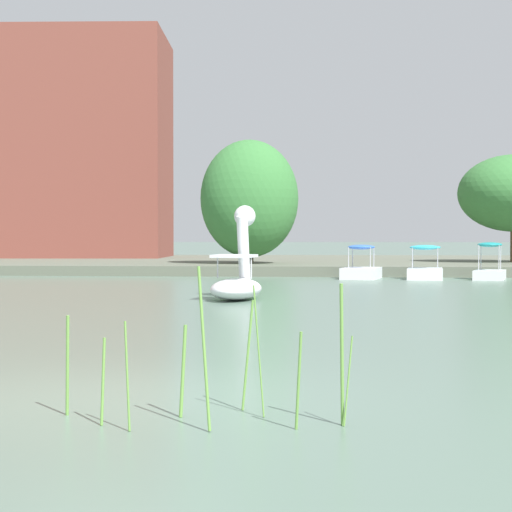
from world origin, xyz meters
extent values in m
plane|color=#567060|center=(0.00, 0.00, 0.00)|extent=(625.95, 625.95, 0.00)
cube|color=#5B6051|center=(0.00, 41.44, 0.23)|extent=(151.54, 25.04, 0.46)
ellipsoid|color=white|center=(-0.25, 14.68, 0.31)|extent=(1.71, 2.67, 0.61)
cylinder|color=white|center=(-0.13, 15.47, 1.43)|extent=(0.43, 0.70, 1.91)
sphere|color=white|center=(-0.10, 15.63, 2.37)|extent=(0.71, 0.71, 0.62)
cone|color=yellow|center=(-0.06, 15.88, 2.37)|extent=(0.40, 0.43, 0.34)
cube|color=white|center=(-0.28, 14.49, 1.24)|extent=(1.25, 1.37, 0.08)
cylinder|color=silver|center=(0.19, 14.41, 0.93)|extent=(0.04, 0.04, 0.63)
cylinder|color=silver|center=(-0.76, 14.56, 0.93)|extent=(0.04, 0.04, 0.63)
cube|color=white|center=(3.73, 27.34, 0.24)|extent=(1.88, 2.49, 0.48)
ellipsoid|color=blue|center=(3.73, 27.34, 1.34)|extent=(1.36, 1.36, 0.20)
cylinder|color=#B7B7BF|center=(3.38, 27.88, 0.91)|extent=(0.04, 0.04, 0.86)
cylinder|color=#B7B7BF|center=(4.28, 27.68, 0.91)|extent=(0.04, 0.04, 0.86)
cylinder|color=#B7B7BF|center=(3.18, 26.99, 0.91)|extent=(0.04, 0.04, 0.86)
cylinder|color=#B7B7BF|center=(4.08, 26.79, 0.91)|extent=(0.04, 0.04, 0.86)
cube|color=white|center=(6.38, 27.25, 0.23)|extent=(1.71, 2.54, 0.46)
ellipsoid|color=#2DB7D1|center=(6.38, 27.25, 1.33)|extent=(1.43, 1.40, 0.20)
cylinder|color=#B7B7BF|center=(5.93, 27.81, 0.90)|extent=(0.04, 0.04, 0.88)
cylinder|color=#B7B7BF|center=(6.95, 27.68, 0.90)|extent=(0.04, 0.04, 0.88)
cylinder|color=#B7B7BF|center=(5.81, 26.81, 0.90)|extent=(0.04, 0.04, 0.88)
cylinder|color=#B7B7BF|center=(6.83, 26.69, 0.90)|extent=(0.04, 0.04, 0.88)
cube|color=white|center=(9.03, 27.14, 0.20)|extent=(1.71, 2.37, 0.39)
ellipsoid|color=teal|center=(9.03, 27.14, 1.45)|extent=(1.31, 1.55, 0.20)
cylinder|color=#B7B7BF|center=(8.78, 27.76, 0.92)|extent=(0.04, 0.04, 1.06)
cylinder|color=#B7B7BF|center=(9.55, 27.56, 0.92)|extent=(0.04, 0.04, 1.06)
cylinder|color=#B7B7BF|center=(8.50, 26.73, 0.92)|extent=(0.04, 0.04, 1.06)
cylinder|color=#B7B7BF|center=(9.28, 26.52, 0.92)|extent=(0.04, 0.04, 1.06)
cylinder|color=brown|center=(-1.55, 33.30, 1.98)|extent=(0.39, 0.39, 3.04)
ellipsoid|color=#387538|center=(-1.55, 33.30, 3.68)|extent=(6.18, 5.98, 5.83)
cube|color=brown|center=(-16.15, 46.19, 7.68)|extent=(16.30, 9.03, 14.44)
cylinder|color=#669942|center=(2.48, -1.24, 0.42)|extent=(0.09, 0.12, 0.83)
cylinder|color=#669942|center=(1.47, -0.59, 0.56)|extent=(0.13, 0.07, 1.12)
cylinder|color=#669942|center=(2.42, -1.24, 0.67)|extent=(0.05, 0.06, 1.33)
cylinder|color=#669942|center=(2.02, -1.46, 0.45)|extent=(0.07, 0.07, 0.90)
cylinder|color=#669942|center=(1.16, -1.52, 0.75)|extent=(0.16, 0.22, 1.49)
cylinder|color=#669942|center=(0.87, -0.97, 0.45)|extent=(0.08, 0.08, 0.90)
cylinder|color=#669942|center=(-0.27, -1.00, 0.49)|extent=(0.05, 0.06, 0.99)
cylinder|color=#669942|center=(0.19, -1.39, 0.41)|extent=(0.04, 0.09, 0.82)
cylinder|color=#669942|center=(1.61, -0.90, 0.65)|extent=(0.13, 0.12, 1.29)
cylinder|color=#669942|center=(0.47, -1.61, 0.50)|extent=(0.08, 0.10, 0.99)
camera|label=1|loc=(2.27, -9.29, 1.76)|focal=60.52mm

